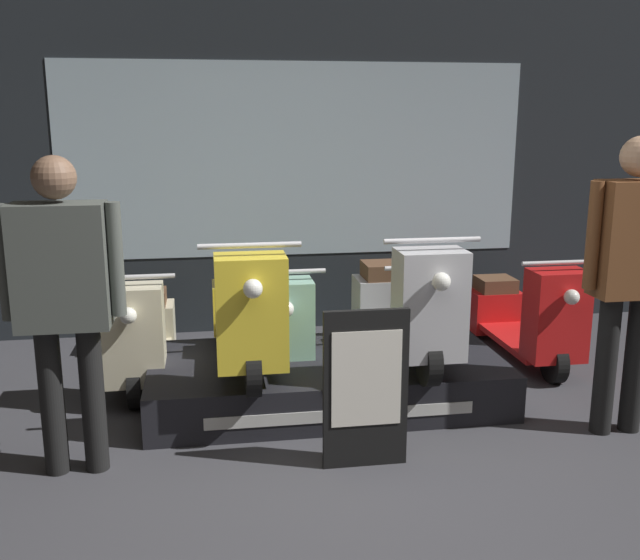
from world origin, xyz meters
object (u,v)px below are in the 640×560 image
at_px(price_sign_board, 366,388).
at_px(scooter_display_left, 247,314).
at_px(scooter_backrow_1, 276,328).
at_px(scooter_display_right, 406,307).
at_px(person_right_browsing, 631,261).
at_px(scooter_backrow_0, 141,334).
at_px(scooter_backrow_3, 525,316).
at_px(person_left_browsing, 63,288).
at_px(scooter_backrow_2, 404,322).

bearing_deg(price_sign_board, scooter_display_left, 123.68).
xyz_separation_m(scooter_display_left, scooter_backrow_1, (0.25, 0.67, -0.31)).
bearing_deg(scooter_display_right, person_right_browsing, -31.00).
bearing_deg(scooter_backrow_0, scooter_backrow_1, 0.00).
relative_size(scooter_display_left, price_sign_board, 1.71).
relative_size(scooter_backrow_3, person_left_browsing, 0.90).
xyz_separation_m(scooter_display_right, scooter_backrow_2, (0.18, 0.67, -0.31)).
height_order(scooter_display_left, scooter_backrow_0, scooter_display_left).
relative_size(person_left_browsing, person_right_browsing, 0.95).
bearing_deg(scooter_backrow_2, scooter_backrow_3, 0.00).
bearing_deg(scooter_display_left, price_sign_board, -56.32).
bearing_deg(person_left_browsing, scooter_backrow_2, 31.40).
distance_m(person_left_browsing, person_right_browsing, 3.26).
xyz_separation_m(scooter_display_left, scooter_backrow_0, (-0.75, 0.67, -0.31)).
bearing_deg(person_right_browsing, scooter_backrow_2, 125.76).
distance_m(scooter_display_left, scooter_display_right, 1.08).
xyz_separation_m(scooter_display_right, price_sign_board, (-0.48, -0.90, -0.21)).
relative_size(scooter_display_left, scooter_backrow_1, 1.00).
height_order(scooter_display_left, person_left_browsing, person_left_browsing).
bearing_deg(scooter_display_left, person_left_browsing, -144.78).
distance_m(scooter_backrow_1, person_right_browsing, 2.54).
distance_m(scooter_backrow_0, scooter_backrow_3, 3.03).
bearing_deg(scooter_backrow_3, person_left_browsing, -157.11).
relative_size(scooter_backrow_1, scooter_backrow_3, 1.00).
xyz_separation_m(scooter_backrow_0, scooter_backrow_1, (1.01, 0.00, 0.00)).
bearing_deg(scooter_backrow_2, scooter_backrow_0, 180.00).
bearing_deg(scooter_backrow_0, scooter_backrow_3, 0.00).
height_order(person_left_browsing, person_right_browsing, person_right_browsing).
relative_size(scooter_display_right, scooter_backrow_1, 1.00).
xyz_separation_m(scooter_display_left, person_right_browsing, (2.26, -0.71, 0.42)).
distance_m(scooter_display_left, scooter_backrow_1, 0.79).
xyz_separation_m(scooter_display_left, scooter_backrow_2, (1.26, 0.67, -0.31)).
xyz_separation_m(person_right_browsing, price_sign_board, (-1.65, -0.20, -0.63)).
bearing_deg(scooter_backrow_0, scooter_display_right, -20.19).
xyz_separation_m(scooter_backrow_2, price_sign_board, (-0.66, -1.58, 0.11)).
bearing_deg(person_left_browsing, scooter_backrow_0, 79.90).
bearing_deg(scooter_backrow_3, person_right_browsing, -90.57).
xyz_separation_m(scooter_backrow_0, person_left_browsing, (-0.25, -1.38, 0.70)).
height_order(scooter_backrow_3, price_sign_board, scooter_backrow_3).
relative_size(scooter_backrow_0, person_right_browsing, 0.86).
height_order(person_right_browsing, price_sign_board, person_right_browsing).
bearing_deg(scooter_display_right, scooter_display_left, 180.00).
xyz_separation_m(scooter_display_right, scooter_backrow_3, (1.19, 0.67, -0.31)).
bearing_deg(person_right_browsing, scooter_backrow_1, 145.41).
bearing_deg(scooter_backrow_2, person_left_browsing, -148.60).
bearing_deg(person_right_browsing, person_left_browsing, 180.00).
distance_m(scooter_backrow_2, scooter_backrow_3, 1.01).
bearing_deg(price_sign_board, scooter_backrow_1, 102.44).
height_order(scooter_backrow_0, person_left_browsing, person_left_browsing).
relative_size(scooter_backrow_0, scooter_backrow_3, 1.00).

